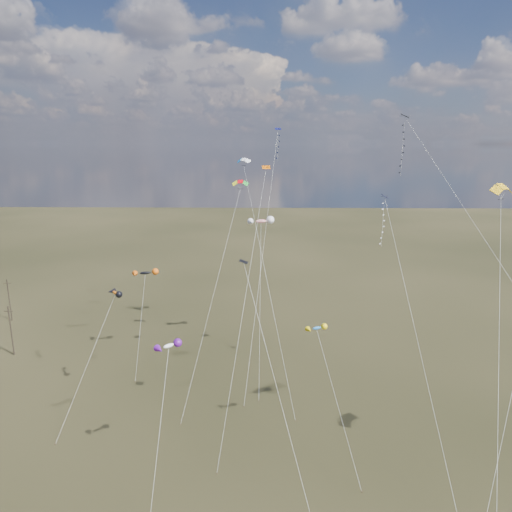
{
  "coord_description": "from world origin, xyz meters",
  "views": [
    {
      "loc": [
        1.07,
        -34.59,
        31.92
      ],
      "look_at": [
        0.0,
        18.0,
        19.0
      ],
      "focal_mm": 32.0,
      "sensor_mm": 36.0,
      "label": 1
    }
  ],
  "objects_px": {
    "diamond_black_high": "(416,162)",
    "novelty_black_orange": "(145,273)",
    "utility_pole_far": "(9,300)",
    "parafoil_yellow": "(503,189)",
    "utility_pole_near": "(11,330)"
  },
  "relations": [
    {
      "from": "utility_pole_near",
      "to": "diamond_black_high",
      "type": "distance_m",
      "value": 62.86
    },
    {
      "from": "utility_pole_near",
      "to": "novelty_black_orange",
      "type": "relative_size",
      "value": 0.57
    },
    {
      "from": "utility_pole_near",
      "to": "diamond_black_high",
      "type": "relative_size",
      "value": 0.23
    },
    {
      "from": "diamond_black_high",
      "to": "parafoil_yellow",
      "type": "relative_size",
      "value": 1.22
    },
    {
      "from": "diamond_black_high",
      "to": "utility_pole_far",
      "type": "bearing_deg",
      "value": 158.47
    },
    {
      "from": "utility_pole_far",
      "to": "novelty_black_orange",
      "type": "bearing_deg",
      "value": -26.24
    },
    {
      "from": "parafoil_yellow",
      "to": "novelty_black_orange",
      "type": "xyz_separation_m",
      "value": [
        -38.25,
        23.8,
        -14.67
      ]
    },
    {
      "from": "diamond_black_high",
      "to": "novelty_black_orange",
      "type": "height_order",
      "value": "diamond_black_high"
    },
    {
      "from": "diamond_black_high",
      "to": "parafoil_yellow",
      "type": "bearing_deg",
      "value": -74.79
    },
    {
      "from": "utility_pole_near",
      "to": "novelty_black_orange",
      "type": "distance_m",
      "value": 23.43
    },
    {
      "from": "utility_pole_far",
      "to": "parafoil_yellow",
      "type": "xyz_separation_m",
      "value": [
        67.7,
        -38.32,
        24.09
      ]
    },
    {
      "from": "utility_pole_far",
      "to": "parafoil_yellow",
      "type": "height_order",
      "value": "parafoil_yellow"
    },
    {
      "from": "utility_pole_far",
      "to": "parafoil_yellow",
      "type": "relative_size",
      "value": 0.28
    },
    {
      "from": "utility_pole_near",
      "to": "parafoil_yellow",
      "type": "bearing_deg",
      "value": -22.16
    },
    {
      "from": "utility_pole_near",
      "to": "parafoil_yellow",
      "type": "relative_size",
      "value": 0.28
    }
  ]
}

